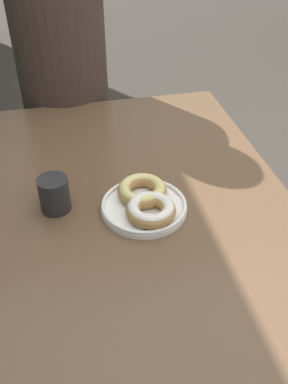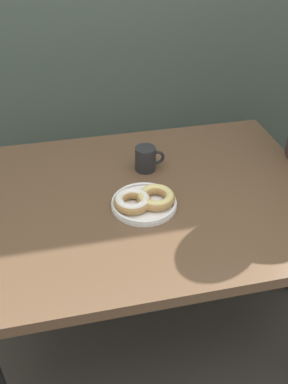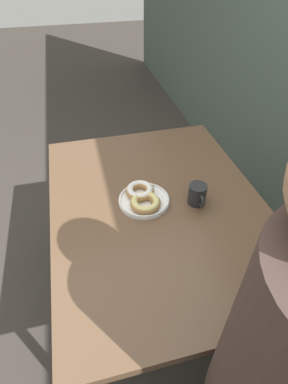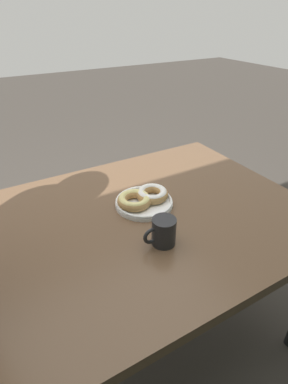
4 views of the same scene
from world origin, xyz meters
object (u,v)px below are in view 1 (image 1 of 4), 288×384
person_figure (61,64)px  dining_table (121,224)px  donut_plate (145,202)px  coffee_mug (54,193)px

person_figure → dining_table: bearing=-173.2°
donut_plate → coffee_mug: coffee_mug is taller
dining_table → person_figure: bearing=6.8°
coffee_mug → dining_table: bearing=-100.4°
coffee_mug → person_figure: 0.77m
dining_table → coffee_mug: coffee_mug is taller
dining_table → coffee_mug: 0.20m
donut_plate → coffee_mug: 0.24m
dining_table → donut_plate: (-0.03, -0.06, 0.09)m
person_figure → donut_plate: bearing=-169.2°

